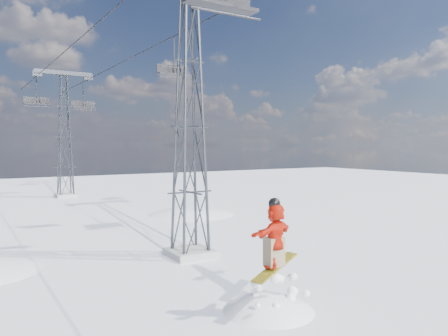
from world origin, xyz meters
The scene contains 7 objects.
ground centered at (0.00, 0.00, 0.00)m, with size 120.00×120.00×0.00m, color white.
lift_tower_near centered at (0.80, 8.00, 5.47)m, with size 5.20×1.80×11.43m.
lift_tower_far centered at (0.80, 33.00, 5.47)m, with size 5.20×1.80×11.43m.
haul_cables centered at (0.80, 19.50, 10.85)m, with size 4.46×51.00×0.06m.
lift_chair_mid centered at (3.00, 14.28, 8.93)m, with size 1.93×0.56×2.40m.
lift_chair_far centered at (-1.40, 33.74, 8.67)m, with size 2.20×0.63×2.72m.
lift_chair_extra centered at (3.00, 35.04, 8.65)m, with size 2.22×0.64×2.75m.
Camera 1 is at (-7.57, -8.44, 4.74)m, focal length 35.00 mm.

